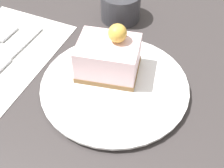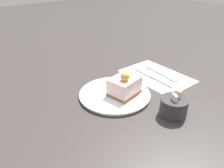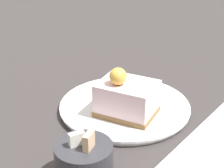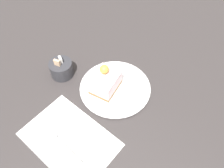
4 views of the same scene
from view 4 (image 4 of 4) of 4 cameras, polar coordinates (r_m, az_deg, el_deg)
The scene contains 7 objects.
ground_plane at distance 0.70m, azimuth 0.23°, elevation -1.90°, with size 4.00×4.00×0.00m, color #383333.
plate at distance 0.70m, azimuth 0.98°, elevation -1.14°, with size 0.23×0.23×0.01m.
cake_slice at distance 0.67m, azimuth -1.71°, elevation 0.71°, with size 0.11×0.09×0.08m.
napkin at distance 0.63m, azimuth -11.05°, elevation -13.94°, with size 0.17×0.25×0.00m.
fork at distance 0.63m, azimuth -13.62°, elevation -14.42°, with size 0.02×0.16×0.00m.
knife at distance 0.62m, azimuth -8.37°, elevation -13.37°, with size 0.02×0.19×0.00m.
sugar_bowl at distance 0.74m, azimuth -13.07°, elevation 3.94°, with size 0.08×0.08×0.07m.
Camera 4 is at (-0.31, -0.26, 0.57)m, focal length 35.00 mm.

